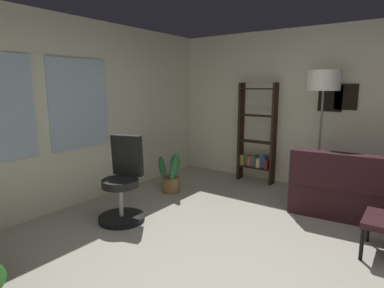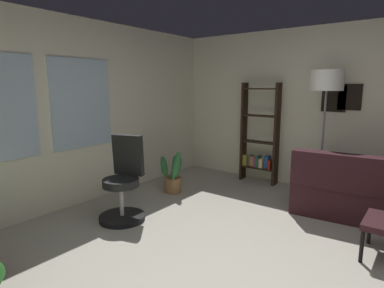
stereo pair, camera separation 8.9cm
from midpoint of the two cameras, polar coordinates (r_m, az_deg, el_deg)
ground_plane at (r=3.16m, az=12.01°, el=-21.97°), size 5.39×5.41×0.10m
wall_back_with_windows at (r=4.56m, az=-20.58°, el=5.21°), size 5.39×0.12×2.53m
wall_right_with_frames at (r=5.32m, az=25.41°, el=5.48°), size 0.12×5.41×2.53m
couch at (r=4.69m, az=30.85°, el=-7.71°), size 1.65×1.79×0.84m
office_chair at (r=4.01m, az=-11.59°, el=-7.54°), size 0.57×0.56×1.04m
bookshelf at (r=5.49m, az=12.43°, el=0.77°), size 0.18×0.64×1.68m
floor_lamp at (r=4.83m, az=23.53°, el=9.35°), size 0.44×0.44×1.84m
potted_plant at (r=4.93m, az=-2.81°, el=-5.53°), size 0.44×0.46×0.69m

